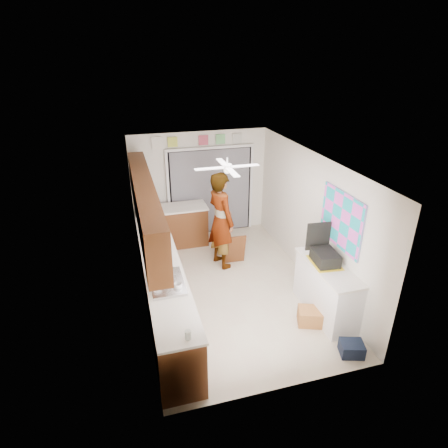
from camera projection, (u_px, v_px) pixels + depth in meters
floor at (230, 286)px, 7.24m from camera, size 5.00×5.00×0.00m
ceiling at (231, 160)px, 6.18m from camera, size 5.00×5.00×0.00m
wall_back at (200, 184)px, 8.89m from camera, size 3.20×0.00×3.20m
wall_front at (289, 314)px, 4.53m from camera, size 3.20×0.00×3.20m
wall_left at (139, 239)px, 6.32m from camera, size 0.00×5.00×5.00m
wall_right at (311, 218)px, 7.10m from camera, size 0.00×5.00×5.00m
left_base_cabinets at (161, 277)px, 6.73m from camera, size 0.60×4.80×0.90m
left_countertop at (159, 254)px, 6.53m from camera, size 0.62×4.80×0.04m
upper_cabinets at (145, 204)px, 6.30m from camera, size 0.32×4.00×0.80m
sink_basin at (167, 283)px, 5.65m from camera, size 0.50×0.76×0.06m
faucet at (154, 280)px, 5.56m from camera, size 0.03×0.03×0.22m
peninsula_base at (185, 226)px, 8.67m from camera, size 1.00×0.60×0.90m
peninsula_top at (184, 207)px, 8.47m from camera, size 1.04×0.64×0.04m
back_opening_recess at (211, 192)px, 9.01m from camera, size 2.00×0.06×2.10m
curtain_panel at (211, 192)px, 8.98m from camera, size 1.90×0.03×2.05m
door_trim_left at (169, 196)px, 8.73m from camera, size 0.06×0.04×2.10m
door_trim_right at (251, 188)px, 9.24m from camera, size 0.06×0.04×2.10m
door_trim_head at (210, 148)px, 8.53m from camera, size 2.10×0.04×0.06m
header_frame_0 at (173, 142)px, 8.27m from camera, size 0.22×0.02×0.22m
header_frame_2 at (203, 140)px, 8.45m from camera, size 0.22×0.02×0.22m
header_frame_3 at (220, 139)px, 8.54m from camera, size 0.22×0.02×0.22m
header_frame_4 at (237, 138)px, 8.64m from camera, size 0.22×0.02×0.22m
route66_sign at (157, 143)px, 8.19m from camera, size 0.22×0.02×0.26m
right_counter_base at (326, 291)px, 6.34m from camera, size 0.50×1.40×0.90m
right_counter_top at (329, 267)px, 6.13m from camera, size 0.54×1.44×0.04m
abstract_painting at (341, 220)px, 6.06m from camera, size 0.03×1.15×0.95m
ceiling_fan at (227, 167)px, 6.43m from camera, size 1.14×1.14×0.24m
microwave at (147, 206)px, 8.10m from camera, size 0.43×0.58×0.30m
cup at (178, 286)px, 5.51m from camera, size 0.15×0.15×0.10m
jar_b at (188, 335)px, 4.56m from camera, size 0.09×0.09×0.12m
paper_towel_roll at (156, 277)px, 5.62m from camera, size 0.12×0.12×0.24m
suitcase at (325, 257)px, 6.18m from camera, size 0.40×0.51×0.21m
suitcase_rim at (324, 263)px, 6.22m from camera, size 0.49×0.62×0.02m
suitcase_lid at (318, 236)px, 6.32m from camera, size 0.42×0.07×0.50m
cardboard_box at (311, 316)px, 6.21m from camera, size 0.52×0.46×0.27m
navy_crate at (352, 349)px, 5.59m from camera, size 0.41×0.37×0.21m
cabinet_door_panel at (235, 249)px, 7.87m from camera, size 0.46×0.19×0.67m
man at (221, 220)px, 7.57m from camera, size 0.69×0.85×2.03m
dog at (220, 240)px, 8.56m from camera, size 0.36×0.56×0.40m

